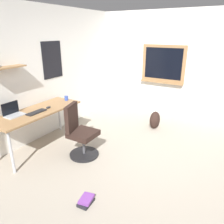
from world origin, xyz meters
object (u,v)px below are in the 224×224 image
Objects in this scene: computer_mouse at (48,107)px; backpack at (155,120)px; laptop at (13,112)px; office_chair at (80,134)px; coffee_mug at (66,98)px; desk at (38,114)px; book_stack_on_floor at (86,201)px; keyboard at (36,112)px.

computer_mouse is 2.37m from backpack.
office_chair is at bearing -60.17° from laptop.
coffee_mug is (1.12, -0.18, -0.01)m from laptop.
computer_mouse is (0.58, -0.23, -0.04)m from laptop.
office_chair reaches higher than computer_mouse.
office_chair is at bearing -91.53° from computer_mouse.
desk is 4.19× the size of backpack.
office_chair is 9.13× the size of computer_mouse.
coffee_mug is (0.55, 0.05, 0.03)m from computer_mouse.
keyboard is at bearing 67.43° from book_stack_on_floor.
computer_mouse is 1.13× the size of coffee_mug.
keyboard reaches higher than book_stack_on_floor.
coffee_mug reaches higher than desk.
computer_mouse is 0.55m from coffee_mug.
office_chair is 10.33× the size of coffee_mug.
desk reaches higher than book_stack_on_floor.
office_chair is 2.57× the size of keyboard.
keyboard is at bearing -136.96° from desk.
keyboard is at bearing 144.51° from backpack.
desk reaches higher than backpack.
book_stack_on_floor is (-2.70, -0.08, -0.17)m from backpack.
backpack is at bearing -35.49° from keyboard.
computer_mouse is 0.41× the size of book_stack_on_floor.
laptop is 1.14m from coffee_mug.
laptop is at bearing 144.22° from backpack.
laptop is at bearing 78.94° from book_stack_on_floor.
computer_mouse is at bearing 140.46° from backpack.
backpack is at bearing -38.08° from desk.
office_chair reaches higher than desk.
computer_mouse is at bearing 59.18° from book_stack_on_floor.
laptop is 1.23× the size of book_stack_on_floor.
desk is at bearing 65.90° from book_stack_on_floor.
backpack is at bearing -21.98° from office_chair.
coffee_mug is (0.83, 0.05, 0.04)m from keyboard.
office_chair is at bearing -70.64° from keyboard.
coffee_mug is at bearing -9.04° from laptop.
laptop is at bearing 158.46° from desk.
desk is 0.23m from computer_mouse.
desk is at bearing 43.04° from keyboard.
office_chair is 1.05m from coffee_mug.
keyboard is 3.56× the size of computer_mouse.
laptop reaches higher than backpack.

